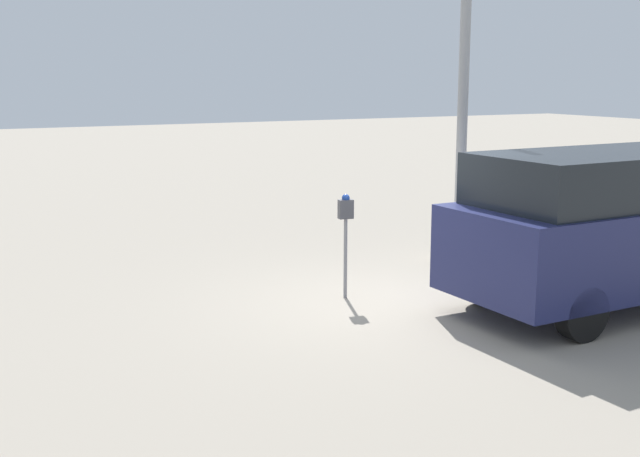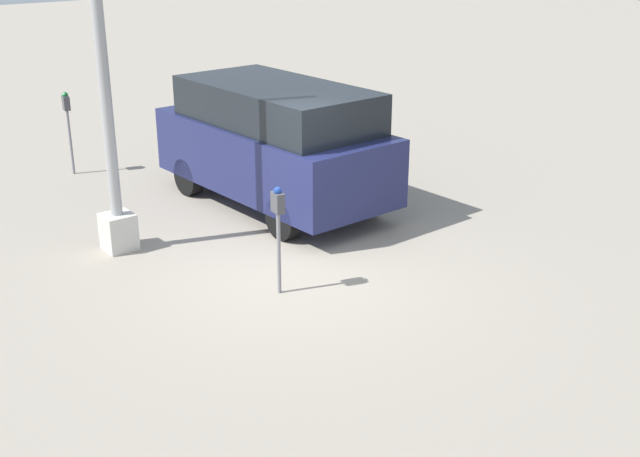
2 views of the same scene
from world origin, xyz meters
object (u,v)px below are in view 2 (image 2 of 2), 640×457
Objects in this scene: parking_meter_near at (278,216)px; parking_meter_far at (67,114)px; lamp_post at (108,124)px; parked_van at (274,141)px.

parking_meter_far is (6.72, 0.03, 0.09)m from parking_meter_near.
lamp_post reaches higher than parking_meter_far.
parked_van is (0.20, -2.96, -0.77)m from lamp_post.
parking_meter_near is at bearing -159.68° from lamp_post.
parking_meter_far is 0.28× the size of lamp_post.
parking_meter_far is 4.22m from lamp_post.
parked_van is at bearing -25.06° from parking_meter_near.
lamp_post reaches higher than parking_meter_near.
parking_meter_near is 3.48m from parked_van.
parked_van reaches higher than parking_meter_near.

